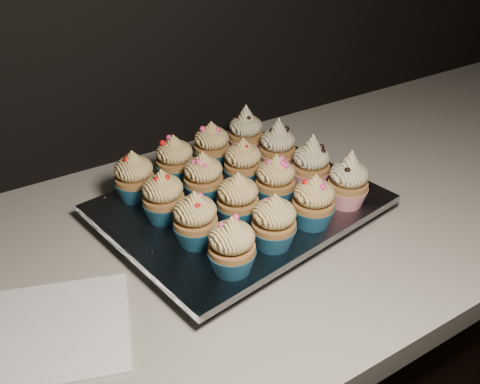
{
  "coord_description": "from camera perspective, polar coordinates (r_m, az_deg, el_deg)",
  "views": [
    {
      "loc": [
        -0.29,
        1.11,
        1.39
      ],
      "look_at": [
        0.09,
        1.71,
        0.95
      ],
      "focal_mm": 40.0,
      "sensor_mm": 36.0,
      "label": 1
    }
  ],
  "objects": [
    {
      "name": "worktop",
      "position": [
        0.83,
        -4.75,
        -6.22
      ],
      "size": [
        2.44,
        0.64,
        0.04
      ],
      "primitive_type": "cube",
      "color": "beige",
      "rests_on": "cabinet"
    },
    {
      "name": "napkin",
      "position": [
        0.72,
        -18.83,
        -13.69
      ],
      "size": [
        0.22,
        0.22,
        0.0
      ],
      "primitive_type": "cube",
      "rotation": [
        0.0,
        0.0,
        -0.35
      ],
      "color": "white",
      "rests_on": "worktop"
    },
    {
      "name": "baking_tray",
      "position": [
        0.86,
        -0.0,
        -2.21
      ],
      "size": [
        0.41,
        0.34,
        0.02
      ],
      "primitive_type": "cube",
      "rotation": [
        0.0,
        0.0,
        0.15
      ],
      "color": "black",
      "rests_on": "worktop"
    },
    {
      "name": "foil_lining",
      "position": [
        0.85,
        -0.0,
        -1.26
      ],
      "size": [
        0.45,
        0.37,
        0.01
      ],
      "primitive_type": "cube",
      "rotation": [
        0.0,
        0.0,
        0.15
      ],
      "color": "silver",
      "rests_on": "baking_tray"
    },
    {
      "name": "cupcake_0",
      "position": [
        0.69,
        -0.88,
        -5.83
      ],
      "size": [
        0.06,
        0.06,
        0.08
      ],
      "color": "#195377",
      "rests_on": "foil_lining"
    },
    {
      "name": "cupcake_1",
      "position": [
        0.73,
        3.64,
        -3.27
      ],
      "size": [
        0.06,
        0.06,
        0.08
      ],
      "color": "#195377",
      "rests_on": "foil_lining"
    },
    {
      "name": "cupcake_2",
      "position": [
        0.78,
        7.87,
        -1.07
      ],
      "size": [
        0.06,
        0.06,
        0.08
      ],
      "color": "#195377",
      "rests_on": "foil_lining"
    },
    {
      "name": "cupcake_3",
      "position": [
        0.83,
        11.48,
        1.1
      ],
      "size": [
        0.06,
        0.06,
        0.1
      ],
      "color": "red",
      "rests_on": "foil_lining"
    },
    {
      "name": "cupcake_4",
      "position": [
        0.74,
        -4.77,
        -2.97
      ],
      "size": [
        0.06,
        0.06,
        0.08
      ],
      "color": "#195377",
      "rests_on": "foil_lining"
    },
    {
      "name": "cupcake_5",
      "position": [
        0.78,
        -0.23,
        -0.85
      ],
      "size": [
        0.06,
        0.06,
        0.08
      ],
      "color": "#195377",
      "rests_on": "foil_lining"
    },
    {
      "name": "cupcake_6",
      "position": [
        0.82,
        3.81,
        1.17
      ],
      "size": [
        0.06,
        0.06,
        0.08
      ],
      "color": "#195377",
      "rests_on": "foil_lining"
    },
    {
      "name": "cupcake_7",
      "position": [
        0.87,
        7.58,
        2.94
      ],
      "size": [
        0.06,
        0.06,
        0.1
      ],
      "color": "red",
      "rests_on": "foil_lining"
    },
    {
      "name": "cupcake_8",
      "position": [
        0.79,
        -8.18,
        -0.53
      ],
      "size": [
        0.06,
        0.06,
        0.08
      ],
      "color": "#195377",
      "rests_on": "foil_lining"
    },
    {
      "name": "cupcake_9",
      "position": [
        0.83,
        -3.91,
        1.5
      ],
      "size": [
        0.06,
        0.06,
        0.08
      ],
      "color": "#195377",
      "rests_on": "foil_lining"
    },
    {
      "name": "cupcake_10",
      "position": [
        0.87,
        0.33,
        3.05
      ],
      "size": [
        0.06,
        0.06,
        0.08
      ],
      "color": "#195377",
      "rests_on": "foil_lining"
    },
    {
      "name": "cupcake_11",
      "position": [
        0.92,
        4.03,
        4.8
      ],
      "size": [
        0.06,
        0.06,
        0.1
      ],
      "color": "red",
      "rests_on": "foil_lining"
    },
    {
      "name": "cupcake_12",
      "position": [
        0.85,
        -11.18,
        1.57
      ],
      "size": [
        0.06,
        0.06,
        0.08
      ],
      "color": "#195377",
      "rests_on": "foil_lining"
    },
    {
      "name": "cupcake_13",
      "position": [
        0.89,
        -6.95,
        3.37
      ],
      "size": [
        0.06,
        0.06,
        0.08
      ],
      "color": "#195377",
      "rests_on": "foil_lining"
    },
    {
      "name": "cupcake_14",
      "position": [
        0.93,
        -3.01,
        4.92
      ],
      "size": [
        0.06,
        0.06,
        0.08
      ],
      "color": "#195377",
      "rests_on": "foil_lining"
    },
    {
      "name": "cupcake_15",
      "position": [
        0.97,
        0.63,
        6.35
      ],
      "size": [
        0.06,
        0.06,
        0.1
      ],
      "color": "red",
      "rests_on": "foil_lining"
    }
  ]
}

